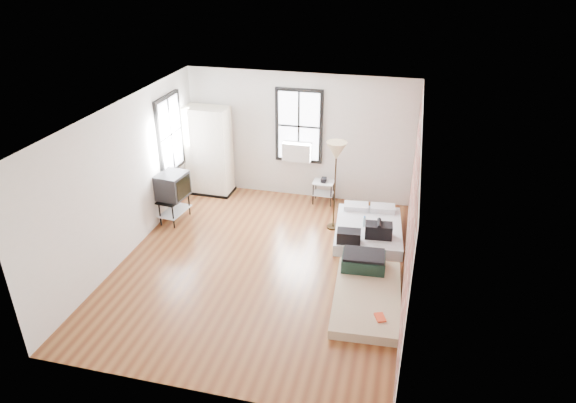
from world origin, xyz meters
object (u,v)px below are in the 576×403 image
(mattress_main, at_px, (368,229))
(floor_lamp, at_px, (336,155))
(wardrobe, at_px, (209,151))
(mattress_bare, at_px, (366,288))
(side_table, at_px, (323,186))
(tv_stand, at_px, (173,187))

(mattress_main, relative_size, floor_lamp, 1.00)
(mattress_main, relative_size, wardrobe, 0.91)
(wardrobe, relative_size, floor_lamp, 1.10)
(mattress_bare, distance_m, wardrobe, 5.06)
(mattress_bare, bearing_deg, side_table, 108.66)
(side_table, bearing_deg, floor_lamp, -69.20)
(mattress_main, xyz_separation_m, mattress_bare, (0.17, -1.91, -0.02))
(mattress_bare, xyz_separation_m, floor_lamp, (-0.89, 2.09, 1.45))
(side_table, xyz_separation_m, floor_lamp, (0.40, -1.06, 1.18))
(mattress_main, xyz_separation_m, side_table, (-1.12, 1.24, 0.24))
(side_table, relative_size, floor_lamp, 0.32)
(mattress_main, height_order, floor_lamp, floor_lamp)
(wardrobe, height_order, side_table, wardrobe)
(mattress_bare, bearing_deg, mattress_main, 91.39)
(side_table, bearing_deg, tv_stand, -151.57)
(mattress_main, xyz_separation_m, wardrobe, (-3.75, 1.17, 0.85))
(floor_lamp, bearing_deg, mattress_main, -14.22)
(mattress_bare, height_order, tv_stand, tv_stand)
(side_table, bearing_deg, mattress_main, -47.89)
(wardrobe, bearing_deg, side_table, 2.85)
(mattress_bare, bearing_deg, tv_stand, 154.97)
(wardrobe, distance_m, floor_lamp, 3.24)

